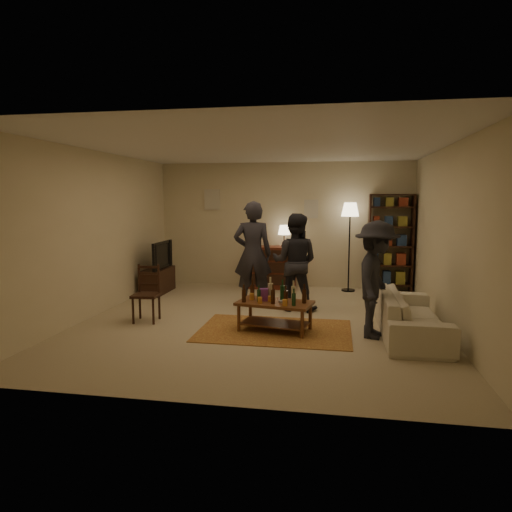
% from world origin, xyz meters
% --- Properties ---
extents(floor, '(6.00, 6.00, 0.00)m').
position_xyz_m(floor, '(0.00, 0.00, 0.00)').
color(floor, '#C6B793').
rests_on(floor, ground).
extents(room_shell, '(6.00, 6.00, 6.00)m').
position_xyz_m(room_shell, '(-0.65, 2.98, 1.81)').
color(room_shell, beige).
rests_on(room_shell, ground).
extents(rug, '(2.20, 1.50, 0.01)m').
position_xyz_m(rug, '(0.29, -0.50, 0.01)').
color(rug, brown).
rests_on(rug, ground).
extents(coffee_table, '(1.15, 0.77, 0.78)m').
position_xyz_m(coffee_table, '(0.28, -0.50, 0.39)').
color(coffee_table, brown).
rests_on(coffee_table, ground).
extents(dining_chair, '(0.43, 0.43, 0.91)m').
position_xyz_m(dining_chair, '(-1.77, -0.28, 0.47)').
color(dining_chair, black).
rests_on(dining_chair, ground).
extents(tv_stand, '(0.40, 1.00, 1.06)m').
position_xyz_m(tv_stand, '(-2.44, 1.80, 0.38)').
color(tv_stand, black).
rests_on(tv_stand, ground).
extents(dresser, '(1.00, 0.50, 1.36)m').
position_xyz_m(dresser, '(-0.19, 2.71, 0.48)').
color(dresser, maroon).
rests_on(dresser, ground).
extents(bookshelf, '(0.90, 0.34, 2.02)m').
position_xyz_m(bookshelf, '(2.25, 2.78, 1.03)').
color(bookshelf, black).
rests_on(bookshelf, ground).
extents(floor_lamp, '(0.36, 0.36, 1.84)m').
position_xyz_m(floor_lamp, '(1.42, 2.65, 1.57)').
color(floor_lamp, black).
rests_on(floor_lamp, ground).
extents(sofa, '(0.81, 2.08, 0.61)m').
position_xyz_m(sofa, '(2.20, -0.40, 0.30)').
color(sofa, beige).
rests_on(sofa, ground).
extents(person_left, '(0.74, 0.55, 1.88)m').
position_xyz_m(person_left, '(-0.32, 1.03, 0.94)').
color(person_left, '#26262D').
rests_on(person_left, ground).
extents(person_right, '(0.88, 0.72, 1.67)m').
position_xyz_m(person_right, '(0.45, 0.84, 0.84)').
color(person_right, '#222329').
rests_on(person_right, ground).
extents(person_by_sofa, '(0.82, 1.16, 1.63)m').
position_xyz_m(person_by_sofa, '(1.70, -0.55, 0.81)').
color(person_by_sofa, '#24242B').
rests_on(person_by_sofa, ground).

